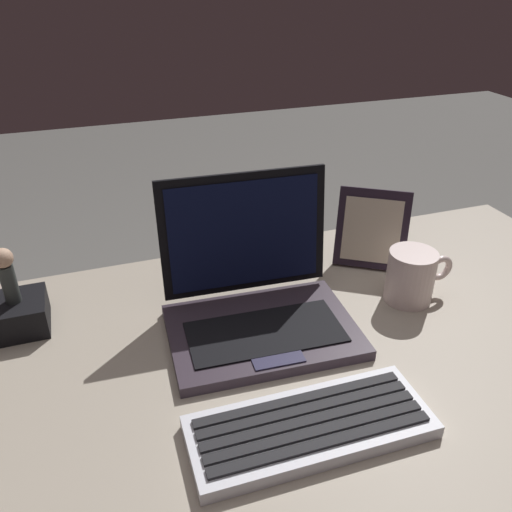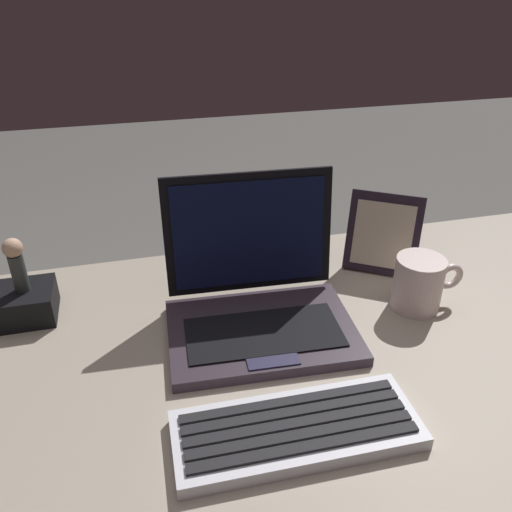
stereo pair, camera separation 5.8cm
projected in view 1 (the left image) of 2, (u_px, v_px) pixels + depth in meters
name	position (u px, v px, depth m)	size (l,w,h in m)	color
desk	(255.00, 392.00, 0.84)	(1.48, 0.72, 0.70)	#A39886
laptop_front	(257.00, 300.00, 0.86)	(0.31, 0.25, 0.24)	#312832
external_keyboard	(310.00, 426.00, 0.68)	(0.32, 0.13, 0.02)	silver
photo_frame	(372.00, 229.00, 1.02)	(0.15, 0.12, 0.15)	black
figurine_stand	(18.00, 315.00, 0.86)	(0.09, 0.09, 0.05)	black
figurine	(6.00, 272.00, 0.82)	(0.03, 0.03, 0.10)	#313836
coffee_mug	(412.00, 276.00, 0.93)	(0.13, 0.08, 0.10)	beige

